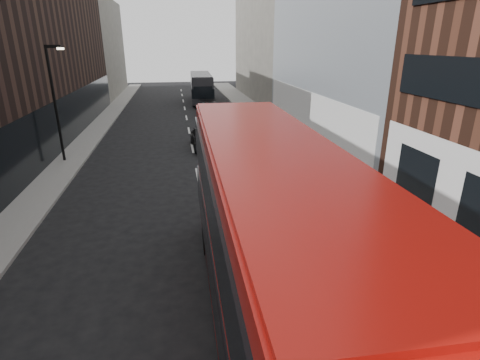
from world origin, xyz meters
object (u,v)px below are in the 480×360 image
street_lamp (55,97)px  car_b (217,126)px  red_bus (269,233)px  car_c (211,109)px  grey_bus (201,87)px  car_a (204,138)px

street_lamp → car_b: (10.50, 6.02, -3.45)m
street_lamp → car_b: 12.59m
red_bus → car_c: size_ratio=2.53×
car_b → street_lamp: bearing=-156.2°
red_bus → grey_bus: 41.20m
red_bus → car_b: 22.86m
grey_bus → car_b: grey_bus is taller
red_bus → car_a: bearing=91.6°
red_bus → street_lamp: bearing=120.0°
car_a → car_c: car_a is taller
street_lamp → car_a: (9.09, 1.99, -3.44)m
red_bus → car_a: red_bus is taller
grey_bus → red_bus: bearing=-89.9°
street_lamp → red_bus: 19.15m
car_b → car_c: car_b is taller
red_bus → car_a: 18.81m
street_lamp → car_a: size_ratio=1.61×
car_b → car_c: bearing=82.2°
street_lamp → car_b: bearing=29.8°
red_bus → car_b: bearing=87.9°
red_bus → car_c: 31.15m
grey_bus → car_a: bearing=-91.8°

